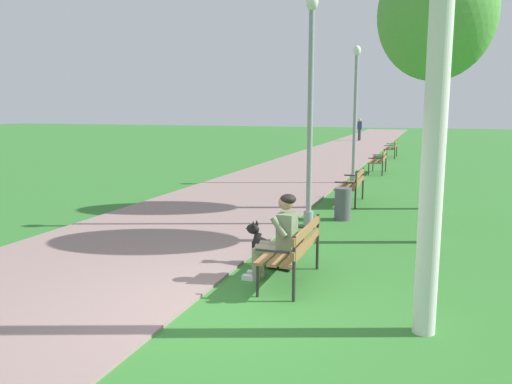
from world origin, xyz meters
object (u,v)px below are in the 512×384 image
(park_bench_furthest, at_px, (392,147))
(birch_tree_second, at_px, (437,16))
(park_bench_mid, at_px, (352,184))
(pedestrian_distant, at_px, (360,130))
(litter_bin, at_px, (343,204))
(dog_black, at_px, (265,250))
(park_bench_far, at_px, (379,160))
(lamp_post_mid, at_px, (355,114))
(park_bench_near, at_px, (294,247))
(lamp_post_near, at_px, (310,110))
(person_seated_on_near_bench, at_px, (279,234))

(park_bench_furthest, distance_m, birch_tree_second, 16.77)
(park_bench_mid, relative_size, pedestrian_distant, 0.91)
(birch_tree_second, relative_size, litter_bin, 7.28)
(pedestrian_distant, bearing_deg, dog_black, -84.84)
(park_bench_far, bearing_deg, park_bench_furthest, 90.27)
(park_bench_mid, xyz_separation_m, pedestrian_distant, (-3.27, 25.38, 0.33))
(pedestrian_distant, bearing_deg, park_bench_far, -80.10)
(litter_bin, bearing_deg, birch_tree_second, -39.26)
(park_bench_mid, bearing_deg, litter_bin, -87.15)
(park_bench_furthest, height_order, lamp_post_mid, lamp_post_mid)
(pedestrian_distant, bearing_deg, park_bench_near, -83.86)
(park_bench_mid, height_order, park_bench_far, same)
(dog_black, xyz_separation_m, litter_bin, (0.56, 3.72, 0.09))
(park_bench_furthest, xyz_separation_m, pedestrian_distant, (-3.28, 12.47, 0.33))
(park_bench_far, xyz_separation_m, lamp_post_mid, (-0.53, -2.89, 1.72))
(birch_tree_second, distance_m, litter_bin, 4.23)
(park_bench_far, bearing_deg, dog_black, -92.39)
(park_bench_far, distance_m, birch_tree_second, 10.52)
(lamp_post_near, height_order, litter_bin, lamp_post_near)
(park_bench_far, xyz_separation_m, park_bench_furthest, (-0.03, 6.53, 0.00))
(park_bench_far, bearing_deg, park_bench_mid, -90.39)
(park_bench_near, height_order, person_seated_on_near_bench, person_seated_on_near_bench)
(park_bench_mid, relative_size, dog_black, 1.85)
(pedestrian_distant, bearing_deg, lamp_post_mid, -82.76)
(park_bench_near, height_order, pedestrian_distant, pedestrian_distant)
(dog_black, distance_m, litter_bin, 3.76)
(birch_tree_second, bearing_deg, park_bench_furthest, 96.32)
(dog_black, height_order, lamp_post_mid, lamp_post_mid)
(dog_black, height_order, birch_tree_second, birch_tree_second)
(park_bench_far, relative_size, lamp_post_near, 0.33)
(park_bench_far, distance_m, park_bench_furthest, 6.53)
(park_bench_far, distance_m, person_seated_on_near_bench, 12.66)
(park_bench_mid, xyz_separation_m, lamp_post_near, (-0.48, -2.78, 1.86))
(park_bench_far, bearing_deg, lamp_post_near, -93.26)
(birch_tree_second, bearing_deg, lamp_post_near, 164.82)
(park_bench_mid, bearing_deg, park_bench_far, 89.61)
(person_seated_on_near_bench, distance_m, lamp_post_near, 3.91)
(litter_bin, xyz_separation_m, pedestrian_distant, (-3.37, 27.38, 0.49))
(park_bench_near, distance_m, pedestrian_distant, 31.82)
(park_bench_near, relative_size, lamp_post_near, 0.33)
(park_bench_far, xyz_separation_m, litter_bin, (0.06, -8.38, -0.16))
(dog_black, bearing_deg, lamp_post_mid, 90.17)
(park_bench_near, bearing_deg, dog_black, 137.62)
(lamp_post_mid, bearing_deg, lamp_post_near, -89.91)
(person_seated_on_near_bench, distance_m, litter_bin, 4.30)
(park_bench_far, xyz_separation_m, lamp_post_near, (-0.52, -9.16, 1.86))
(park_bench_furthest, relative_size, lamp_post_mid, 0.35)
(park_bench_far, bearing_deg, lamp_post_mid, -100.45)
(park_bench_near, relative_size, park_bench_far, 1.00)
(birch_tree_second, bearing_deg, dog_black, -134.57)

